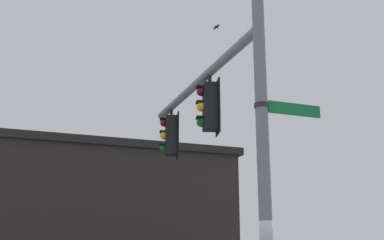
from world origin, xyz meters
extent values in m
cylinder|color=slate|center=(0.00, 0.00, 3.36)|extent=(0.22, 0.22, 6.71)
cylinder|color=slate|center=(2.93, 0.72, 5.96)|extent=(5.92, 1.63, 0.20)
cylinder|color=black|center=(2.30, 0.56, 5.77)|extent=(0.08, 0.08, 0.18)
cube|color=black|center=(2.30, 0.56, 5.15)|extent=(0.36, 0.30, 1.05)
sphere|color=#590F0F|center=(2.30, 0.75, 5.50)|extent=(0.22, 0.22, 0.22)
cube|color=black|center=(2.30, 0.77, 5.60)|extent=(0.24, 0.20, 0.03)
sphere|color=yellow|center=(2.30, 0.75, 5.15)|extent=(0.22, 0.22, 0.22)
cube|color=black|center=(2.30, 0.77, 5.25)|extent=(0.24, 0.20, 0.03)
sphere|color=#0F4C19|center=(2.30, 0.75, 4.80)|extent=(0.22, 0.22, 0.22)
cube|color=black|center=(2.30, 0.77, 4.90)|extent=(0.24, 0.20, 0.03)
cube|color=black|center=(2.30, 0.39, 5.15)|extent=(0.54, 0.03, 1.22)
cylinder|color=black|center=(4.95, 1.22, 5.77)|extent=(0.08, 0.08, 0.18)
cube|color=black|center=(4.95, 1.22, 5.15)|extent=(0.36, 0.30, 1.05)
sphere|color=#590F0F|center=(4.95, 1.40, 5.50)|extent=(0.22, 0.22, 0.22)
cube|color=black|center=(4.95, 1.42, 5.60)|extent=(0.24, 0.20, 0.03)
sphere|color=yellow|center=(4.95, 1.40, 5.15)|extent=(0.22, 0.22, 0.22)
cube|color=black|center=(4.95, 1.42, 5.25)|extent=(0.24, 0.20, 0.03)
sphere|color=#0F4C19|center=(4.95, 1.40, 4.80)|extent=(0.22, 0.22, 0.22)
cube|color=black|center=(4.95, 1.42, 4.90)|extent=(0.24, 0.20, 0.03)
cube|color=black|center=(4.95, 1.05, 5.15)|extent=(0.54, 0.03, 1.22)
cube|color=#147238|center=(0.16, -0.64, 4.49)|extent=(0.28, 1.03, 0.22)
cube|color=white|center=(0.16, -0.64, 4.49)|extent=(0.26, 1.03, 0.04)
cylinder|color=#262626|center=(0.00, 0.00, 4.49)|extent=(0.26, 0.26, 0.08)
ellipsoid|color=black|center=(7.07, -0.39, 9.40)|extent=(0.17, 0.19, 0.06)
cube|color=black|center=(7.05, -0.40, 9.41)|extent=(0.20, 0.17, 0.08)
cube|color=black|center=(7.08, -0.38, 9.41)|extent=(0.20, 0.17, 0.08)
cube|color=#282321|center=(14.33, 3.32, 3.09)|extent=(8.90, 10.67, 6.19)
cube|color=#193F1E|center=(18.02, 4.17, 3.40)|extent=(2.87, 8.41, 0.30)
cube|color=black|center=(14.33, 3.32, 6.34)|extent=(9.26, 11.09, 0.30)
sphere|color=#1E4C23|center=(17.66, 4.76, 5.18)|extent=(3.87, 3.87, 3.87)
camera|label=1|loc=(-8.64, 2.20, 1.72)|focal=49.65mm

